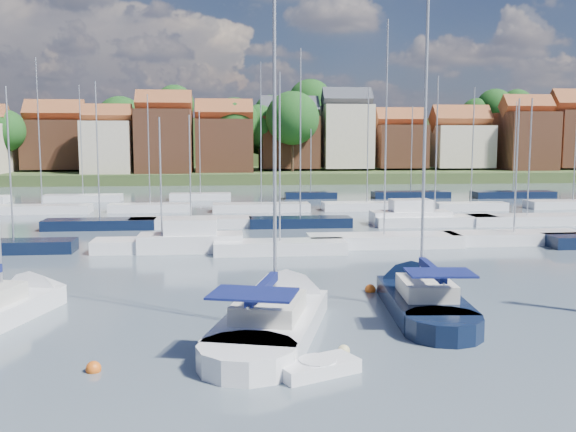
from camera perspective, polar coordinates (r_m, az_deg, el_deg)
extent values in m
plane|color=#465660|center=(63.94, -2.92, 0.04)|extent=(260.00, 260.00, 0.00)
cone|color=white|center=(33.10, -20.43, -6.37)|extent=(3.50, 3.81, 2.72)
cube|color=white|center=(25.50, -1.42, -9.84)|extent=(5.47, 8.72, 1.20)
cone|color=white|center=(30.30, 0.55, -7.14)|extent=(4.33, 4.72, 3.38)
cylinder|color=white|center=(21.75, -3.65, -12.85)|extent=(4.18, 4.18, 1.20)
cube|color=beige|center=(24.71, -1.69, -8.10)|extent=(3.20, 3.90, 0.70)
cylinder|color=#B2B2B7|center=(24.99, -1.21, 8.64)|extent=(0.14, 0.14, 15.01)
cylinder|color=#B2B2B7|center=(23.44, -2.28, -6.79)|extent=(1.33, 4.36, 0.10)
cube|color=#0F164C|center=(23.40, -2.28, -6.43)|extent=(1.46, 4.20, 0.35)
cube|color=#0F164C|center=(21.98, -3.12, -6.91)|extent=(3.32, 2.74, 0.08)
cube|color=black|center=(29.15, 11.91, -7.85)|extent=(3.65, 7.50, 1.20)
cone|color=black|center=(33.48, 10.23, -5.90)|extent=(3.32, 3.78, 3.03)
cylinder|color=black|center=(25.75, 13.67, -9.87)|extent=(3.28, 3.28, 1.20)
cube|color=beige|center=(28.45, 12.17, -6.25)|extent=(2.38, 3.20, 0.70)
cylinder|color=#B2B2B7|center=(28.71, 12.06, 7.02)|extent=(0.14, 0.14, 13.77)
cylinder|color=#B2B2B7|center=(27.31, 12.69, -4.99)|extent=(0.45, 4.03, 0.10)
cube|color=#0F164C|center=(27.28, 12.69, -4.68)|extent=(0.63, 3.85, 0.35)
cube|color=#0F164C|center=(26.00, 13.36, -4.93)|extent=(2.72, 2.03, 0.08)
cube|color=white|center=(21.36, 2.62, -13.38)|extent=(2.95, 2.24, 0.53)
cylinder|color=white|center=(21.31, 2.62, -13.01)|extent=(1.24, 1.24, 0.34)
sphere|color=#D85914|center=(22.53, -16.90, -13.10)|extent=(0.51, 0.51, 0.51)
sphere|color=#D85914|center=(23.97, -5.51, -11.60)|extent=(0.54, 0.54, 0.54)
sphere|color=beige|center=(23.38, 4.98, -12.08)|extent=(0.44, 0.44, 0.44)
sphere|color=#D85914|center=(32.50, 7.32, -6.68)|extent=(0.55, 0.55, 0.55)
cube|color=black|center=(46.76, -23.18, -2.59)|extent=(8.01, 2.24, 1.00)
cylinder|color=#B2B2B7|center=(46.22, -23.51, 4.24)|extent=(0.12, 0.12, 10.16)
cube|color=white|center=(44.43, -11.12, -2.64)|extent=(9.22, 2.58, 1.00)
cylinder|color=#B2B2B7|center=(43.92, -11.26, 3.28)|extent=(0.12, 0.12, 8.18)
cube|color=white|center=(42.80, -0.73, -2.87)|extent=(8.78, 2.46, 1.00)
cylinder|color=#B2B2B7|center=(42.20, -0.74, 5.23)|extent=(0.12, 0.12, 11.06)
cube|color=white|center=(46.05, 8.52, -2.25)|extent=(10.79, 3.02, 1.00)
cylinder|color=#B2B2B7|center=(45.48, 8.70, 7.67)|extent=(0.12, 0.12, 14.87)
cube|color=white|center=(49.65, 19.41, -1.91)|extent=(10.13, 2.84, 1.00)
cylinder|color=#B2B2B7|center=(49.16, 19.65, 4.21)|extent=(0.12, 0.12, 9.59)
cube|color=white|center=(44.06, -8.61, -2.47)|extent=(7.00, 2.60, 1.40)
cube|color=white|center=(43.90, -8.64, -1.05)|extent=(3.50, 2.20, 1.30)
cube|color=black|center=(56.54, -16.36, -0.77)|extent=(9.30, 2.60, 1.00)
cylinder|color=#B2B2B7|center=(56.08, -16.58, 5.56)|extent=(0.12, 0.12, 11.48)
cube|color=white|center=(55.98, -8.62, -0.64)|extent=(10.40, 2.91, 1.00)
cylinder|color=#B2B2B7|center=(55.56, -8.71, 4.36)|extent=(0.12, 0.12, 8.77)
cube|color=black|center=(55.55, 1.09, -0.62)|extent=(8.80, 2.46, 1.00)
cylinder|color=#B2B2B7|center=(55.08, 1.11, 7.31)|extent=(0.12, 0.12, 14.33)
cube|color=white|center=(58.03, 12.88, -0.47)|extent=(10.73, 3.00, 1.00)
cylinder|color=#B2B2B7|center=(57.58, 13.05, 6.03)|extent=(0.12, 0.12, 12.14)
cube|color=white|center=(61.04, 20.46, -0.38)|extent=(10.48, 2.93, 1.00)
cylinder|color=#B2B2B7|center=(60.63, 20.68, 4.92)|extent=(0.12, 0.12, 10.28)
cube|color=white|center=(58.22, 10.81, -0.25)|extent=(7.00, 2.60, 1.40)
cube|color=white|center=(58.10, 10.84, 0.83)|extent=(3.50, 2.20, 1.30)
cube|color=white|center=(70.56, -20.99, 0.52)|extent=(9.71, 2.72, 1.00)
cylinder|color=#B2B2B7|center=(70.20, -21.27, 6.98)|extent=(0.12, 0.12, 14.88)
cube|color=white|center=(68.77, -12.15, 0.67)|extent=(8.49, 2.38, 1.00)
cylinder|color=#B2B2B7|center=(68.40, -12.28, 5.80)|extent=(0.12, 0.12, 11.31)
cube|color=white|center=(67.69, -2.40, 0.72)|extent=(10.16, 2.85, 1.00)
cylinder|color=#B2B2B7|center=(67.30, -2.43, 7.33)|extent=(0.12, 0.12, 14.59)
cube|color=white|center=(69.37, 7.03, 0.82)|extent=(9.53, 2.67, 1.00)
cylinder|color=#B2B2B7|center=(68.99, 7.10, 6.16)|extent=(0.12, 0.12, 11.91)
cube|color=white|center=(71.26, 15.93, 0.77)|extent=(7.62, 2.13, 1.00)
cylinder|color=#B2B2B7|center=(70.90, 16.10, 6.05)|extent=(0.12, 0.12, 12.13)
cube|color=white|center=(77.45, 23.97, 0.91)|extent=(10.17, 2.85, 1.00)
cylinder|color=#B2B2B7|center=(77.13, 24.16, 4.88)|extent=(0.12, 0.12, 9.73)
cube|color=white|center=(82.15, -17.74, 1.48)|extent=(9.24, 2.59, 1.00)
cylinder|color=#B2B2B7|center=(81.84, -17.92, 6.42)|extent=(0.12, 0.12, 13.17)
cube|color=white|center=(81.11, -7.79, 1.68)|extent=(7.57, 2.12, 1.00)
cylinder|color=#B2B2B7|center=(80.80, -7.85, 5.65)|extent=(0.12, 0.12, 10.24)
cube|color=black|center=(81.93, 2.03, 1.79)|extent=(6.58, 1.84, 1.00)
cylinder|color=#B2B2B7|center=(81.66, 2.04, 4.94)|extent=(0.12, 0.12, 8.01)
cube|color=black|center=(84.58, 10.84, 1.83)|extent=(9.92, 2.78, 1.00)
cylinder|color=#B2B2B7|center=(84.28, 10.93, 5.87)|extent=(0.12, 0.12, 10.92)
cube|color=black|center=(88.33, 19.37, 1.77)|extent=(10.55, 2.95, 1.00)
cylinder|color=#B2B2B7|center=(88.04, 19.53, 5.83)|extent=(0.12, 0.12, 11.51)
cube|color=#415028|center=(140.64, -4.39, 3.87)|extent=(200.00, 70.00, 3.00)
cube|color=#415028|center=(165.47, -4.59, 5.94)|extent=(200.00, 60.00, 14.00)
cube|color=brown|center=(125.05, -19.91, 5.98)|extent=(10.37, 9.97, 8.73)
cube|color=brown|center=(125.13, -20.02, 8.56)|extent=(10.57, 5.13, 5.13)
cube|color=beige|center=(114.17, -15.66, 5.85)|extent=(8.09, 8.80, 8.96)
cube|color=brown|center=(114.23, -15.74, 8.60)|extent=(8.25, 4.00, 4.00)
cube|color=brown|center=(113.84, -10.90, 6.49)|extent=(9.36, 10.17, 10.97)
cube|color=brown|center=(114.00, -10.98, 9.82)|extent=(9.54, 4.63, 4.63)
cube|color=brown|center=(115.08, -5.67, 6.19)|extent=(9.90, 8.56, 9.42)
cube|color=brown|center=(115.16, -5.70, 9.14)|extent=(10.10, 4.90, 4.90)
cube|color=brown|center=(120.67, 0.14, 6.56)|extent=(10.59, 8.93, 9.49)
cube|color=#383A42|center=(120.79, 0.14, 9.42)|extent=(10.80, 5.24, 5.24)
cube|color=beige|center=(121.35, 5.21, 7.04)|extent=(9.01, 8.61, 11.65)
cube|color=#383A42|center=(121.57, 5.25, 10.30)|extent=(9.19, 4.46, 4.46)
cube|color=brown|center=(124.89, 9.85, 6.12)|extent=(9.10, 9.34, 8.00)
cube|color=brown|center=(124.94, 9.90, 8.47)|extent=(9.28, 4.50, 4.50)
cube|color=beige|center=(128.14, 15.01, 5.98)|extent=(10.86, 9.59, 7.88)
cube|color=brown|center=(128.19, 15.08, 8.34)|extent=(11.07, 5.37, 5.37)
cube|color=brown|center=(130.31, 20.33, 6.22)|extent=(9.18, 9.96, 10.97)
cube|color=brown|center=(130.46, 20.45, 9.12)|extent=(9.36, 4.54, 4.54)
cylinder|color=#382619|center=(151.22, 17.81, 6.88)|extent=(0.50, 0.50, 4.47)
sphere|color=#1F4F18|center=(151.38, 17.90, 9.18)|extent=(8.18, 8.18, 8.18)
cylinder|color=#382619|center=(119.58, -2.52, 5.05)|extent=(0.50, 0.50, 4.46)
sphere|color=#1F4F18|center=(119.54, -2.54, 7.95)|extent=(8.15, 8.15, 8.15)
cylinder|color=#382619|center=(138.30, 1.98, 7.27)|extent=(0.50, 0.50, 5.15)
sphere|color=#1F4F18|center=(138.52, 1.99, 10.16)|extent=(9.41, 9.41, 9.41)
cylinder|color=#382619|center=(140.14, -10.00, 7.20)|extent=(0.50, 0.50, 4.56)
sphere|color=#1F4F18|center=(140.33, -10.05, 9.73)|extent=(8.34, 8.34, 8.34)
cylinder|color=#382619|center=(130.31, -14.60, 5.14)|extent=(0.50, 0.50, 5.15)
sphere|color=#1F4F18|center=(130.31, -14.69, 8.21)|extent=(9.42, 9.42, 9.42)
cylinder|color=#382619|center=(135.54, -20.99, 6.06)|extent=(0.50, 0.50, 3.42)
sphere|color=#1F4F18|center=(135.60, -21.08, 8.02)|extent=(6.26, 6.26, 6.26)
cylinder|color=#382619|center=(129.27, 1.85, 5.04)|extent=(0.50, 0.50, 3.77)
sphere|color=#1F4F18|center=(129.21, 1.86, 7.30)|extent=(6.89, 6.89, 6.89)
cylinder|color=#382619|center=(115.04, 0.40, 5.18)|extent=(0.50, 0.50, 5.21)
sphere|color=#1F4F18|center=(115.05, 0.40, 8.70)|extent=(9.53, 9.53, 9.53)
cylinder|color=#382619|center=(140.93, 21.90, 4.54)|extent=(0.50, 0.50, 2.97)
sphere|color=#1F4F18|center=(140.86, 21.97, 6.18)|extent=(5.44, 5.44, 5.44)
cylinder|color=#382619|center=(117.24, -4.72, 5.09)|extent=(0.50, 0.50, 4.84)
sphere|color=#1F4F18|center=(117.23, -4.76, 8.31)|extent=(8.85, 8.85, 8.85)
cylinder|color=#382619|center=(149.84, 16.33, 6.81)|extent=(0.50, 0.50, 3.72)
sphere|color=#1F4F18|center=(149.94, 16.39, 8.73)|extent=(6.80, 6.80, 6.80)
cylinder|color=#382619|center=(130.69, 20.35, 4.70)|extent=(0.50, 0.50, 4.05)
sphere|color=#1F4F18|center=(130.64, 20.45, 7.10)|extent=(7.40, 7.40, 7.40)
cylinder|color=#382619|center=(122.34, -23.76, 4.42)|extent=(0.50, 0.50, 4.00)
sphere|color=#1F4F18|center=(122.29, -23.88, 6.96)|extent=(7.32, 7.32, 7.32)
cylinder|color=#382619|center=(137.06, -1.50, 6.99)|extent=(0.50, 0.50, 3.93)
sphere|color=#1F4F18|center=(137.18, -1.51, 9.22)|extent=(7.19, 7.19, 7.19)
cylinder|color=#382619|center=(128.14, 9.65, 4.94)|extent=(0.50, 0.50, 3.82)
sphere|color=#1F4F18|center=(128.08, 9.70, 7.26)|extent=(6.99, 6.99, 6.99)
cylinder|color=#382619|center=(117.52, -12.71, 4.62)|extent=(0.50, 0.50, 3.48)
sphere|color=#1F4F18|center=(117.45, -12.77, 6.93)|extent=(6.37, 6.37, 6.37)
cylinder|color=#382619|center=(140.02, 20.07, 4.61)|extent=(0.50, 0.50, 2.99)
sphere|color=#1F4F18|center=(139.95, 20.13, 6.26)|extent=(5.46, 5.46, 5.46)
cylinder|color=#382619|center=(122.71, -2.53, 4.82)|extent=(0.50, 0.50, 3.25)
sphere|color=#1F4F18|center=(122.64, -2.54, 6.87)|extent=(5.94, 5.94, 5.94)
cylinder|color=#382619|center=(124.24, -5.65, 4.75)|extent=(0.50, 0.50, 2.98)
sphere|color=#1F4F18|center=(124.16, -5.67, 6.62)|extent=(5.46, 5.46, 5.46)
cylinder|color=#382619|center=(160.14, 19.54, 7.10)|extent=(0.50, 0.50, 4.29)
sphere|color=#1F4F18|center=(160.31, 19.63, 9.18)|extent=(7.84, 7.84, 7.84)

